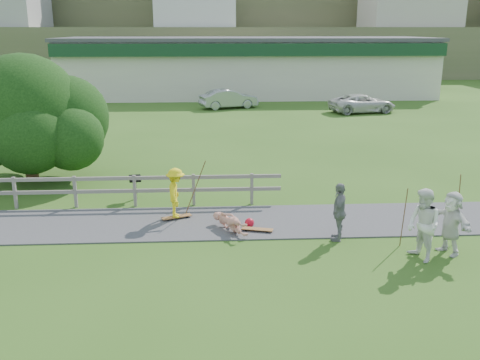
{
  "coord_description": "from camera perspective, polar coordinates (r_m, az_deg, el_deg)",
  "views": [
    {
      "loc": [
        0.6,
        -14.26,
        5.88
      ],
      "look_at": [
        1.52,
        2.0,
        1.25
      ],
      "focal_mm": 40.0,
      "sensor_mm": 36.0,
      "label": 1
    }
  ],
  "objects": [
    {
      "name": "ground",
      "position": [
        15.44,
        -5.25,
        -6.58
      ],
      "size": [
        260.0,
        260.0,
        0.0
      ],
      "primitive_type": "plane",
      "color": "#315A19",
      "rests_on": "ground"
    },
    {
      "name": "path",
      "position": [
        16.82,
        -5.09,
        -4.57
      ],
      "size": [
        34.0,
        3.0,
        0.04
      ],
      "primitive_type": "cube",
      "color": "#3D3D40",
      "rests_on": "ground"
    },
    {
      "name": "fence",
      "position": [
        19.03,
        -19.01,
        -0.73
      ],
      "size": [
        15.05,
        0.1,
        1.1
      ],
      "color": "slate",
      "rests_on": "ground"
    },
    {
      "name": "strip_mall",
      "position": [
        49.43,
        0.74,
        12.06
      ],
      "size": [
        32.5,
        10.75,
        5.1
      ],
      "color": "silver",
      "rests_on": "ground"
    },
    {
      "name": "skater_rider",
      "position": [
        16.95,
        -6.85,
        -1.7
      ],
      "size": [
        0.64,
        1.06,
        1.59
      ],
      "primitive_type": "imported",
      "rotation": [
        0.0,
        0.0,
        1.62
      ],
      "color": "yellow",
      "rests_on": "ground"
    },
    {
      "name": "skater_fallen",
      "position": [
        16.02,
        -1.03,
        -4.56
      ],
      "size": [
        1.56,
        1.11,
        0.58
      ],
      "primitive_type": "imported",
      "rotation": [
        0.0,
        0.0,
        0.52
      ],
      "color": "tan",
      "rests_on": "ground"
    },
    {
      "name": "spectator_a",
      "position": [
        14.67,
        18.98,
        -4.6
      ],
      "size": [
        0.98,
        1.11,
        1.93
      ],
      "primitive_type": "imported",
      "rotation": [
        0.0,
        0.0,
        5.01
      ],
      "color": "white",
      "rests_on": "ground"
    },
    {
      "name": "spectator_b",
      "position": [
        15.48,
        10.54,
        -3.36
      ],
      "size": [
        0.71,
        1.08,
        1.7
      ],
      "primitive_type": "imported",
      "rotation": [
        0.0,
        0.0,
        4.38
      ],
      "color": "gray",
      "rests_on": "ground"
    },
    {
      "name": "spectator_d",
      "position": [
        15.4,
        21.57,
        -4.27
      ],
      "size": [
        1.03,
        1.7,
        1.74
      ],
      "primitive_type": "imported",
      "rotation": [
        0.0,
        0.0,
        5.06
      ],
      "color": "silver",
      "rests_on": "ground"
    },
    {
      "name": "car_silver",
      "position": [
        41.0,
        -1.22,
        8.65
      ],
      "size": [
        4.61,
        2.81,
        1.43
      ],
      "primitive_type": "imported",
      "rotation": [
        0.0,
        0.0,
        1.89
      ],
      "color": "#989C9F",
      "rests_on": "ground"
    },
    {
      "name": "car_white",
      "position": [
        39.84,
        12.92,
        7.96
      ],
      "size": [
        5.09,
        3.08,
        1.32
      ],
      "primitive_type": "imported",
      "rotation": [
        0.0,
        0.0,
        1.77
      ],
      "color": "silver",
      "rests_on": "ground"
    },
    {
      "name": "tree",
      "position": [
        22.62,
        -21.74,
        5.01
      ],
      "size": [
        6.95,
        6.95,
        4.1
      ],
      "primitive_type": null,
      "color": "black",
      "rests_on": "ground"
    },
    {
      "name": "bbq",
      "position": [
        19.32,
        -11.09,
        -0.78
      ],
      "size": [
        0.46,
        0.38,
        0.88
      ],
      "primitive_type": null,
      "rotation": [
        0.0,
        0.0,
        0.21
      ],
      "color": "black",
      "rests_on": "ground"
    },
    {
      "name": "longboard_rider",
      "position": [
        17.18,
        -6.77,
        -4.06
      ],
      "size": [
        0.98,
        0.6,
        0.11
      ],
      "primitive_type": null,
      "rotation": [
        0.0,
        0.0,
        0.41
      ],
      "color": "brown",
      "rests_on": "ground"
    },
    {
      "name": "longboard_fallen",
      "position": [
        16.06,
        1.85,
        -5.41
      ],
      "size": [
        0.97,
        0.47,
        0.1
      ],
      "primitive_type": null,
      "rotation": [
        0.0,
        0.0,
        -0.27
      ],
      "color": "brown",
      "rests_on": "ground"
    },
    {
      "name": "helmet",
      "position": [
        16.43,
        1.02,
        -4.56
      ],
      "size": [
        0.29,
        0.29,
        0.29
      ],
      "primitive_type": "sphere",
      "color": "red",
      "rests_on": "ground"
    },
    {
      "name": "pole_rider",
      "position": [
        17.25,
        -4.81,
        -0.7
      ],
      "size": [
        0.03,
        0.03,
        1.95
      ],
      "primitive_type": "cylinder",
      "color": "brown",
      "rests_on": "ground"
    },
    {
      "name": "pole_spec_left",
      "position": [
        15.47,
        17.06,
        -3.84
      ],
      "size": [
        0.03,
        0.03,
        1.69
      ],
      "primitive_type": "cylinder",
      "color": "brown",
      "rests_on": "ground"
    },
    {
      "name": "pole_spec_right",
      "position": [
        16.2,
        22.22,
        -2.85
      ],
      "size": [
        0.03,
        0.03,
        2.01
      ],
      "primitive_type": "cylinder",
      "color": "brown",
      "rests_on": "ground"
    }
  ]
}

